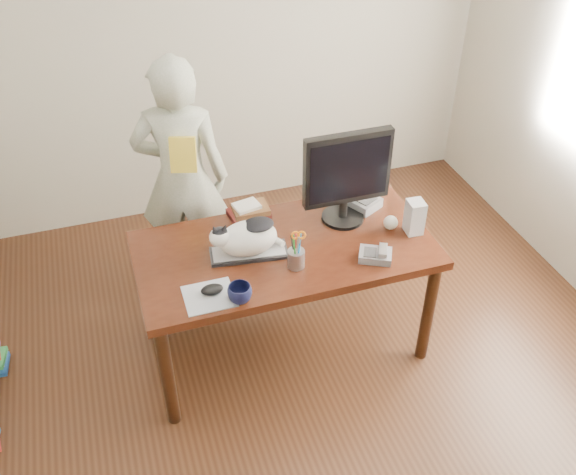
{
  "coord_description": "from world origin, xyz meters",
  "views": [
    {
      "loc": [
        -0.83,
        -1.98,
        2.89
      ],
      "look_at": [
        0.0,
        0.55,
        0.85
      ],
      "focal_mm": 40.0,
      "sensor_mm": 36.0,
      "label": 1
    }
  ],
  "objects_px": {
    "keyboard": "(249,253)",
    "coffee_mug": "(240,294)",
    "desk": "(281,259)",
    "pen_cup": "(296,257)",
    "speaker": "(415,217)",
    "calculator": "(360,201)",
    "person": "(182,178)",
    "monitor": "(347,174)",
    "phone": "(376,255)",
    "cat": "(246,237)",
    "baseball": "(391,223)",
    "mouse": "(212,289)",
    "book_stack": "(249,211)"
  },
  "relations": [
    {
      "from": "calculator",
      "to": "keyboard",
      "type": "bearing_deg",
      "value": 170.47
    },
    {
      "from": "book_stack",
      "to": "calculator",
      "type": "height_order",
      "value": "book_stack"
    },
    {
      "from": "cat",
      "to": "coffee_mug",
      "type": "distance_m",
      "value": 0.36
    },
    {
      "from": "monitor",
      "to": "person",
      "type": "relative_size",
      "value": 0.35
    },
    {
      "from": "coffee_mug",
      "to": "calculator",
      "type": "bearing_deg",
      "value": 33.12
    },
    {
      "from": "monitor",
      "to": "speaker",
      "type": "xyz_separation_m",
      "value": [
        0.32,
        -0.21,
        -0.21
      ]
    },
    {
      "from": "speaker",
      "to": "pen_cup",
      "type": "bearing_deg",
      "value": -169.58
    },
    {
      "from": "cat",
      "to": "phone",
      "type": "height_order",
      "value": "cat"
    },
    {
      "from": "monitor",
      "to": "phone",
      "type": "bearing_deg",
      "value": -85.17
    },
    {
      "from": "desk",
      "to": "mouse",
      "type": "distance_m",
      "value": 0.58
    },
    {
      "from": "monitor",
      "to": "cat",
      "type": "bearing_deg",
      "value": -168.14
    },
    {
      "from": "pen_cup",
      "to": "keyboard",
      "type": "bearing_deg",
      "value": 140.7
    },
    {
      "from": "mouse",
      "to": "book_stack",
      "type": "bearing_deg",
      "value": 58.97
    },
    {
      "from": "calculator",
      "to": "coffee_mug",
      "type": "bearing_deg",
      "value": -174.34
    },
    {
      "from": "keyboard",
      "to": "pen_cup",
      "type": "bearing_deg",
      "value": -31.58
    },
    {
      "from": "desk",
      "to": "book_stack",
      "type": "height_order",
      "value": "book_stack"
    },
    {
      "from": "cat",
      "to": "speaker",
      "type": "xyz_separation_m",
      "value": [
        0.93,
        -0.09,
        -0.02
      ]
    },
    {
      "from": "calculator",
      "to": "pen_cup",
      "type": "bearing_deg",
      "value": -170.02
    },
    {
      "from": "mouse",
      "to": "book_stack",
      "type": "xyz_separation_m",
      "value": [
        0.35,
        0.57,
        0.01
      ]
    },
    {
      "from": "cat",
      "to": "coffee_mug",
      "type": "bearing_deg",
      "value": -102.51
    },
    {
      "from": "cat",
      "to": "monitor",
      "type": "distance_m",
      "value": 0.65
    },
    {
      "from": "baseball",
      "to": "mouse",
      "type": "bearing_deg",
      "value": -168.52
    },
    {
      "from": "calculator",
      "to": "person",
      "type": "height_order",
      "value": "person"
    },
    {
      "from": "cat",
      "to": "speaker",
      "type": "bearing_deg",
      "value": 2.43
    },
    {
      "from": "book_stack",
      "to": "desk",
      "type": "bearing_deg",
      "value": -71.89
    },
    {
      "from": "baseball",
      "to": "calculator",
      "type": "bearing_deg",
      "value": 104.93
    },
    {
      "from": "keyboard",
      "to": "speaker",
      "type": "relative_size",
      "value": 2.16
    },
    {
      "from": "coffee_mug",
      "to": "book_stack",
      "type": "distance_m",
      "value": 0.71
    },
    {
      "from": "cat",
      "to": "book_stack",
      "type": "distance_m",
      "value": 0.36
    },
    {
      "from": "speaker",
      "to": "calculator",
      "type": "height_order",
      "value": "speaker"
    },
    {
      "from": "monitor",
      "to": "baseball",
      "type": "distance_m",
      "value": 0.38
    },
    {
      "from": "mouse",
      "to": "book_stack",
      "type": "relative_size",
      "value": 0.46
    },
    {
      "from": "cat",
      "to": "speaker",
      "type": "relative_size",
      "value": 2.05
    },
    {
      "from": "monitor",
      "to": "phone",
      "type": "xyz_separation_m",
      "value": [
        0.03,
        -0.37,
        -0.29
      ]
    },
    {
      "from": "pen_cup",
      "to": "book_stack",
      "type": "distance_m",
      "value": 0.52
    },
    {
      "from": "desk",
      "to": "pen_cup",
      "type": "distance_m",
      "value": 0.33
    },
    {
      "from": "monitor",
      "to": "calculator",
      "type": "height_order",
      "value": "monitor"
    },
    {
      "from": "keyboard",
      "to": "coffee_mug",
      "type": "bearing_deg",
      "value": -104.45
    },
    {
      "from": "desk",
      "to": "speaker",
      "type": "relative_size",
      "value": 8.13
    },
    {
      "from": "calculator",
      "to": "mouse",
      "type": "bearing_deg",
      "value": 178.21
    },
    {
      "from": "calculator",
      "to": "person",
      "type": "bearing_deg",
      "value": 122.24
    },
    {
      "from": "baseball",
      "to": "book_stack",
      "type": "height_order",
      "value": "book_stack"
    },
    {
      "from": "keyboard",
      "to": "speaker",
      "type": "height_order",
      "value": "speaker"
    },
    {
      "from": "baseball",
      "to": "speaker",
      "type": "bearing_deg",
      "value": -31.14
    },
    {
      "from": "coffee_mug",
      "to": "speaker",
      "type": "distance_m",
      "value": 1.08
    },
    {
      "from": "keyboard",
      "to": "coffee_mug",
      "type": "distance_m",
      "value": 0.36
    },
    {
      "from": "desk",
      "to": "calculator",
      "type": "xyz_separation_m",
      "value": [
        0.54,
        0.16,
        0.18
      ]
    },
    {
      "from": "mouse",
      "to": "coffee_mug",
      "type": "bearing_deg",
      "value": -38.68
    },
    {
      "from": "coffee_mug",
      "to": "speaker",
      "type": "height_order",
      "value": "speaker"
    },
    {
      "from": "keyboard",
      "to": "baseball",
      "type": "xyz_separation_m",
      "value": [
        0.81,
        -0.02,
        0.03
      ]
    }
  ]
}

